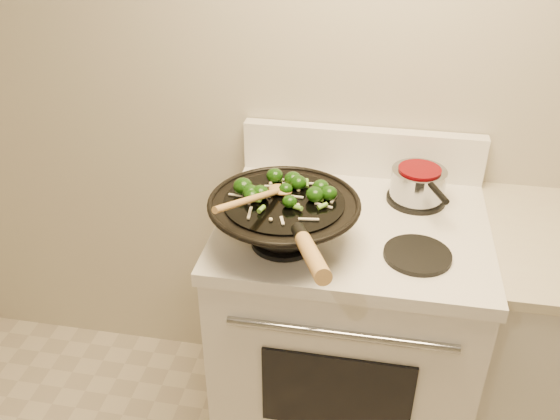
# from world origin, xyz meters

# --- Properties ---
(stove) EXTENTS (0.78, 0.67, 1.08)m
(stove) POSITION_xyz_m (-0.16, 1.17, 0.47)
(stove) COLOR white
(stove) RESTS_ON ground
(wok) EXTENTS (0.41, 0.66, 0.25)m
(wok) POSITION_xyz_m (-0.34, 1.02, 1.00)
(wok) COLOR black
(wok) RESTS_ON stove
(stirfry) EXTENTS (0.29, 0.24, 0.05)m
(stirfry) POSITION_xyz_m (-0.35, 1.05, 1.07)
(stirfry) COLOR #113508
(stirfry) RESTS_ON wok
(wooden_spoon) EXTENTS (0.16, 0.30, 0.10)m
(wooden_spoon) POSITION_xyz_m (-0.39, 0.98, 1.09)
(wooden_spoon) COLOR #BA8A49
(wooden_spoon) RESTS_ON wok
(saucepan) EXTENTS (0.17, 0.26, 0.10)m
(saucepan) POSITION_xyz_m (0.02, 1.32, 0.98)
(saucepan) COLOR #979A9F
(saucepan) RESTS_ON stove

